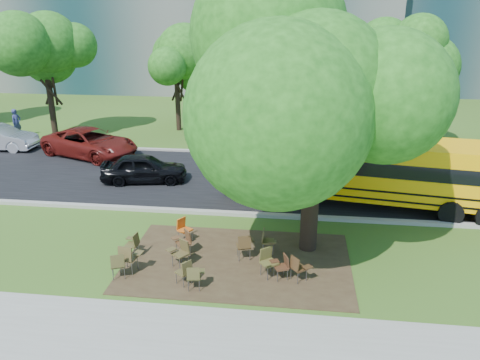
# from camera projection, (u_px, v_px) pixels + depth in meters

# --- Properties ---
(ground) EXTENTS (160.00, 160.00, 0.00)m
(ground) POSITION_uv_depth(u_px,v_px,m) (209.00, 252.00, 15.27)
(ground) COLOR #38541A
(ground) RESTS_ON ground
(sidewalk) EXTENTS (60.00, 4.00, 0.04)m
(sidewalk) POSITION_uv_depth(u_px,v_px,m) (169.00, 358.00, 10.60)
(sidewalk) COLOR gray
(sidewalk) RESTS_ON ground
(dirt_patch) EXTENTS (7.00, 4.50, 0.03)m
(dirt_patch) POSITION_uv_depth(u_px,v_px,m) (238.00, 262.00, 14.68)
(dirt_patch) COLOR #382819
(dirt_patch) RESTS_ON ground
(asphalt_road) EXTENTS (80.00, 8.00, 0.04)m
(asphalt_road) POSITION_uv_depth(u_px,v_px,m) (237.00, 179.00, 21.78)
(asphalt_road) COLOR black
(asphalt_road) RESTS_ON ground
(kerb_near) EXTENTS (80.00, 0.25, 0.14)m
(kerb_near) POSITION_uv_depth(u_px,v_px,m) (223.00, 213.00, 18.04)
(kerb_near) COLOR gray
(kerb_near) RESTS_ON ground
(kerb_far) EXTENTS (80.00, 0.25, 0.14)m
(kerb_far) POSITION_uv_depth(u_px,v_px,m) (246.00, 153.00, 25.59)
(kerb_far) COLOR gray
(kerb_far) RESTS_ON ground
(bg_tree_0) EXTENTS (5.20, 5.20, 7.18)m
(bg_tree_0) POSITION_uv_depth(u_px,v_px,m) (46.00, 62.00, 27.18)
(bg_tree_0) COLOR black
(bg_tree_0) RESTS_ON ground
(bg_tree_2) EXTENTS (4.80, 4.80, 6.62)m
(bg_tree_2) POSITION_uv_depth(u_px,v_px,m) (176.00, 64.00, 29.30)
(bg_tree_2) COLOR black
(bg_tree_2) RESTS_ON ground
(bg_tree_3) EXTENTS (5.60, 5.60, 7.84)m
(bg_tree_3) POSITION_uv_depth(u_px,v_px,m) (397.00, 56.00, 25.67)
(bg_tree_3) COLOR black
(bg_tree_3) RESTS_ON ground
(main_tree) EXTENTS (7.20, 7.20, 9.40)m
(main_tree) POSITION_uv_depth(u_px,v_px,m) (317.00, 71.00, 13.52)
(main_tree) COLOR black
(main_tree) RESTS_ON ground
(school_bus) EXTENTS (11.31, 3.97, 2.71)m
(school_bus) POSITION_uv_depth(u_px,v_px,m) (377.00, 168.00, 18.42)
(school_bus) COLOR #FFAE08
(school_bus) RESTS_ON ground
(chair_0) EXTENTS (0.57, 0.65, 0.84)m
(chair_0) POSITION_uv_depth(u_px,v_px,m) (119.00, 263.00, 13.61)
(chair_0) COLOR #46401E
(chair_0) RESTS_ON ground
(chair_1) EXTENTS (0.68, 0.56, 0.94)m
(chair_1) POSITION_uv_depth(u_px,v_px,m) (128.00, 256.00, 13.86)
(chair_1) COLOR #4E4122
(chair_1) RESTS_ON ground
(chair_2) EXTENTS (0.53, 0.67, 0.79)m
(chair_2) POSITION_uv_depth(u_px,v_px,m) (185.00, 270.00, 13.32)
(chair_2) COLOR #4B4120
(chair_2) RESTS_ON ground
(chair_3) EXTENTS (0.75, 0.59, 0.88)m
(chair_3) POSITION_uv_depth(u_px,v_px,m) (181.00, 251.00, 14.26)
(chair_3) COLOR #4B3F20
(chair_3) RESTS_ON ground
(chair_4) EXTENTS (0.53, 0.53, 0.78)m
(chair_4) POSITION_uv_depth(u_px,v_px,m) (194.00, 275.00, 13.04)
(chair_4) COLOR #46401E
(chair_4) RESTS_ON ground
(chair_5) EXTENTS (0.61, 0.77, 0.90)m
(chair_5) POSITION_uv_depth(u_px,v_px,m) (268.00, 260.00, 13.71)
(chair_5) COLOR brown
(chair_5) RESTS_ON ground
(chair_6) EXTENTS (0.61, 0.53, 0.78)m
(chair_6) POSITION_uv_depth(u_px,v_px,m) (282.00, 264.00, 13.61)
(chair_6) COLOR #462919
(chair_6) RESTS_ON ground
(chair_7) EXTENTS (0.70, 0.55, 0.82)m
(chair_7) POSITION_uv_depth(u_px,v_px,m) (298.00, 266.00, 13.45)
(chair_7) COLOR #402A16
(chair_7) RESTS_ON ground
(chair_8) EXTENTS (0.48, 0.57, 0.81)m
(chair_8) POSITION_uv_depth(u_px,v_px,m) (133.00, 242.00, 14.85)
(chair_8) COLOR #4A4320
(chair_8) RESTS_ON ground
(chair_9) EXTENTS (0.72, 0.57, 0.85)m
(chair_9) POSITION_uv_depth(u_px,v_px,m) (184.00, 240.00, 14.96)
(chair_9) COLOR #52331D
(chair_9) RESTS_ON ground
(chair_10) EXTENTS (0.56, 0.71, 0.84)m
(chair_10) POSITION_uv_depth(u_px,v_px,m) (183.00, 228.00, 15.81)
(chair_10) COLOR #CA5815
(chair_10) RESTS_ON ground
(chair_11) EXTENTS (0.60, 0.65, 0.89)m
(chair_11) POSITION_uv_depth(u_px,v_px,m) (245.00, 244.00, 14.64)
(chair_11) COLOR #443118
(chair_11) RESTS_ON ground
(chair_12) EXTENTS (0.50, 0.54, 0.83)m
(chair_12) POSITION_uv_depth(u_px,v_px,m) (267.00, 239.00, 15.04)
(chair_12) COLOR brown
(chair_12) RESTS_ON ground
(black_car) EXTENTS (4.05, 2.18, 1.31)m
(black_car) POSITION_uv_depth(u_px,v_px,m) (144.00, 168.00, 21.29)
(black_car) COLOR black
(black_car) RESTS_ON ground
(bg_car_red) EXTENTS (5.91, 4.26, 1.49)m
(bg_car_red) POSITION_uv_depth(u_px,v_px,m) (90.00, 143.00, 25.00)
(bg_car_red) COLOR #54110E
(bg_car_red) RESTS_ON ground
(pedestrian_a) EXTENTS (0.59, 0.73, 1.76)m
(pedestrian_a) POSITION_uv_depth(u_px,v_px,m) (17.00, 123.00, 28.75)
(pedestrian_a) COLOR navy
(pedestrian_a) RESTS_ON ground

